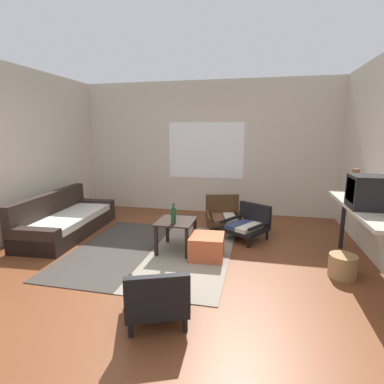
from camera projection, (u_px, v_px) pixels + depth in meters
ground_plane at (162, 275)px, 3.56m from camera, size 7.80×7.80×0.00m
far_wall_with_window at (206, 148)px, 6.21m from camera, size 5.60×0.13×2.70m
area_rug at (152, 251)px, 4.27m from camera, size 2.23×2.38×0.01m
couch at (65, 221)px, 4.97m from camera, size 0.90×2.00×0.69m
coffee_table at (176, 226)px, 4.24m from camera, size 0.51×0.61×0.46m
armchair_by_window at (223, 215)px, 5.30m from camera, size 0.74×0.74×0.56m
armchair_striped_foreground at (157, 297)px, 2.66m from camera, size 0.73×0.77×0.54m
armchair_corner at (248, 223)px, 4.75m from camera, size 0.80×0.81×0.54m
ottoman_orange at (207, 247)px, 4.02m from camera, size 0.48×0.48×0.32m
console_shelf at (366, 213)px, 3.42m from camera, size 0.46×1.85×0.85m
crt_television at (372, 192)px, 3.26m from camera, size 0.46×0.38×0.37m
clay_vase at (354, 186)px, 3.88m from camera, size 0.18×0.18×0.37m
glass_bottle at (173, 215)px, 4.06m from camera, size 0.07×0.07×0.28m
wicker_basket at (343, 266)px, 3.51m from camera, size 0.32×0.32×0.27m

